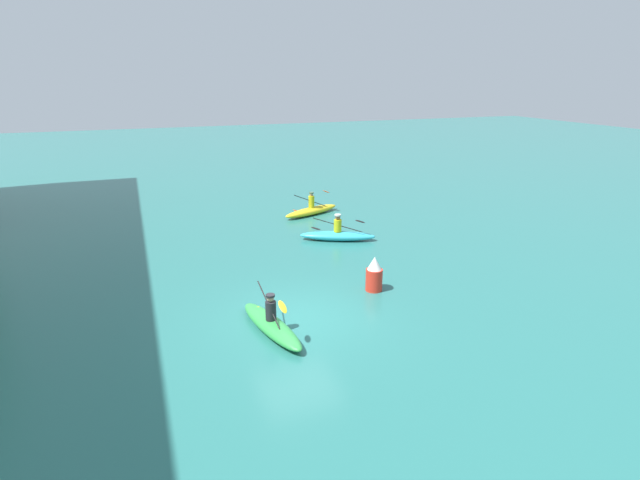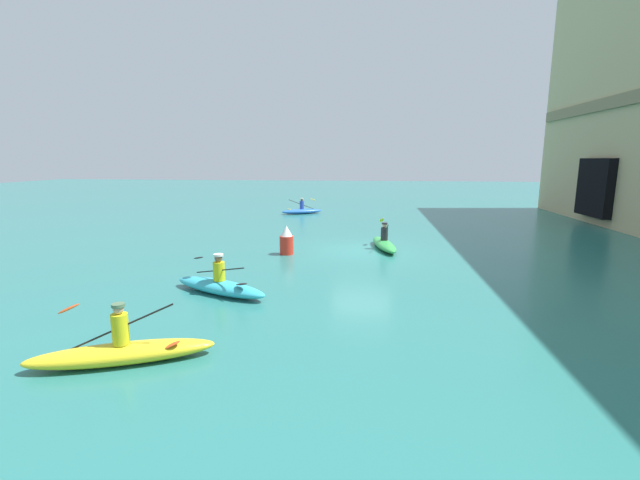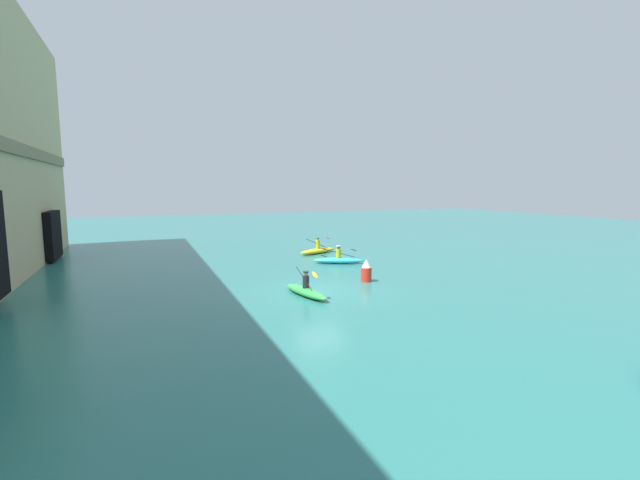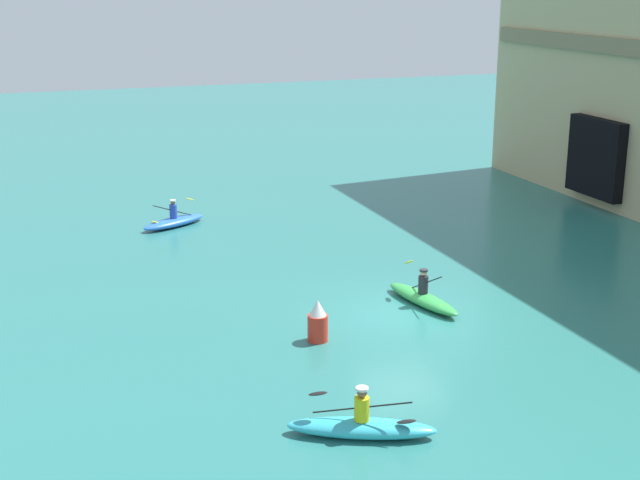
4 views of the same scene
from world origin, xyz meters
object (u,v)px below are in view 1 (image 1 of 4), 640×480
at_px(kayak_cyan, 338,235).
at_px(kayak_green, 271,324).
at_px(kayak_yellow, 311,210).
at_px(marker_buoy, 374,275).

xyz_separation_m(kayak_cyan, kayak_green, (-6.96, 4.91, -0.01)).
height_order(kayak_cyan, kayak_yellow, kayak_yellow).
height_order(kayak_green, marker_buoy, kayak_green).
bearing_deg(marker_buoy, kayak_yellow, -7.32).
bearing_deg(marker_buoy, kayak_green, 111.33).
bearing_deg(kayak_yellow, kayak_cyan, 63.66).
relative_size(kayak_yellow, marker_buoy, 2.85).
relative_size(kayak_cyan, marker_buoy, 2.76).
bearing_deg(kayak_cyan, marker_buoy, -75.08).
height_order(kayak_cyan, marker_buoy, marker_buoy).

